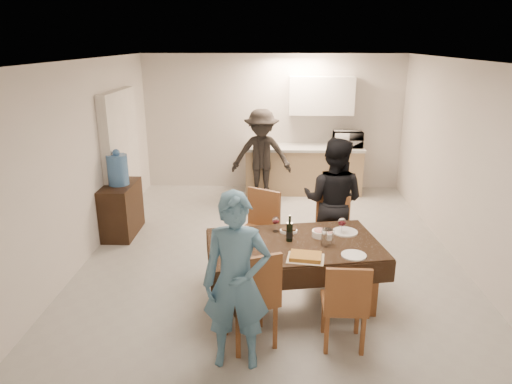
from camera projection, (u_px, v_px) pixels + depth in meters
floor at (272, 251)px, 6.44m from camera, size 5.00×6.00×0.02m
ceiling at (274, 60)px, 5.62m from camera, size 5.00×6.00×0.02m
wall_back at (273, 123)px, 8.87m from camera, size 5.00×0.02×2.60m
wall_front at (272, 271)px, 3.18m from camera, size 5.00×0.02×2.60m
wall_left at (86, 160)px, 6.11m from camera, size 0.02×6.00×2.60m
wall_right at (464, 164)px, 5.94m from camera, size 0.02×6.00×2.60m
stub_partition at (122, 157)px, 7.33m from camera, size 0.15×1.40×2.10m
kitchen_base_cabinet at (303, 171)px, 8.82m from camera, size 2.20×0.60×0.86m
kitchen_worktop at (304, 148)px, 8.68m from camera, size 2.24×0.64×0.05m
upper_cabinet at (321, 96)px, 8.50m from camera, size 1.20×0.34×0.70m
dining_table at (294, 246)px, 5.00m from camera, size 2.02×1.40×0.73m
chair_near_left at (249, 291)px, 4.23m from camera, size 0.61×0.63×0.55m
chair_near_right at (346, 298)px, 4.23m from camera, size 0.42×0.42×0.49m
chair_far_left at (255, 227)px, 5.65m from camera, size 0.64×0.66×0.56m
chair_far_right at (328, 230)px, 5.64m from camera, size 0.59×0.61×0.53m
console at (122, 209)px, 6.91m from camera, size 0.43×0.86×0.79m
water_jug at (118, 170)px, 6.71m from camera, size 0.30×0.30×0.45m
wine_bottle at (290, 228)px, 4.99m from camera, size 0.07×0.07×0.30m
water_pitcher at (327, 237)px, 4.90m from camera, size 0.12×0.12×0.19m
savoury_tart at (306, 257)px, 4.62m from camera, size 0.41×0.33×0.05m
salad_bowl at (320, 234)px, 5.14m from camera, size 0.18×0.18×0.07m
mushroom_dish at (289, 231)px, 5.25m from camera, size 0.18×0.18×0.03m
wine_glass_a at (242, 243)px, 4.74m from camera, size 0.09×0.09×0.20m
wine_glass_b at (342, 226)px, 5.18m from camera, size 0.09×0.09×0.20m
wine_glass_c at (276, 224)px, 5.25m from camera, size 0.08×0.08×0.19m
plate_near_left at (237, 253)px, 4.72m from camera, size 0.29×0.29×0.02m
plate_near_right at (354, 255)px, 4.68m from camera, size 0.26×0.26×0.01m
plate_far_left at (241, 230)px, 5.29m from camera, size 0.27×0.27×0.02m
plate_far_right at (345, 232)px, 5.25m from camera, size 0.29×0.29×0.02m
microwave at (348, 139)px, 8.60m from camera, size 0.54×0.36×0.30m
person_near at (237, 282)px, 3.98m from camera, size 0.60×0.40×1.65m
person_far at (333, 201)px, 5.93m from camera, size 1.00×0.89×1.68m
person_kitchen at (261, 155)px, 8.29m from camera, size 1.09×0.62×1.68m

